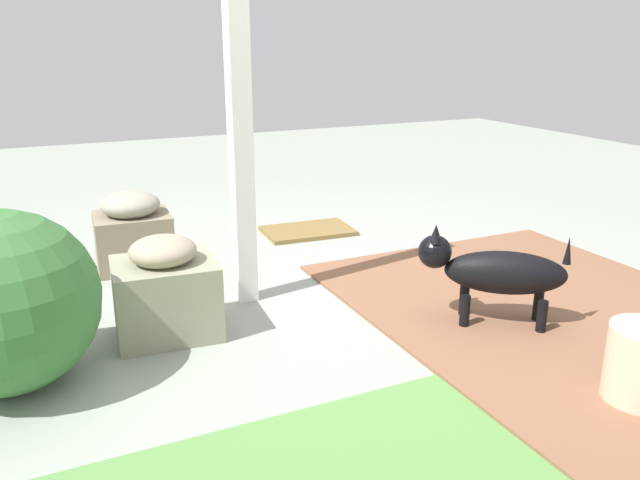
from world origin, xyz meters
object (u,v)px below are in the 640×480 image
(stone_planter_mid, at_px, (166,291))
(round_shrub, at_px, (5,302))
(doormat, at_px, (308,231))
(dog, at_px, (494,271))
(porch_pillar, at_px, (239,108))
(stone_planter_nearest, at_px, (133,232))

(stone_planter_mid, relative_size, round_shrub, 0.69)
(doormat, bearing_deg, dog, 95.57)
(round_shrub, bearing_deg, stone_planter_mid, -162.07)
(porch_pillar, xyz_separation_m, stone_planter_nearest, (0.45, -0.78, -0.79))
(stone_planter_nearest, height_order, dog, dog)
(dog, distance_m, doormat, 1.81)
(porch_pillar, distance_m, stone_planter_nearest, 1.19)
(stone_planter_nearest, distance_m, doormat, 1.27)
(doormat, bearing_deg, stone_planter_nearest, 8.65)
(round_shrub, bearing_deg, dog, 170.22)
(porch_pillar, distance_m, round_shrub, 1.38)
(porch_pillar, xyz_separation_m, doormat, (-0.80, -0.97, -0.99))
(porch_pillar, bearing_deg, round_shrub, 21.99)
(stone_planter_nearest, distance_m, stone_planter_mid, 1.02)
(round_shrub, xyz_separation_m, doormat, (-1.92, -1.42, -0.35))
(porch_pillar, distance_m, doormat, 1.60)
(stone_planter_mid, bearing_deg, round_shrub, 17.93)
(dog, bearing_deg, doormat, -84.43)
(round_shrub, bearing_deg, doormat, -143.55)
(round_shrub, xyz_separation_m, dog, (-2.10, 0.36, -0.08))
(porch_pillar, xyz_separation_m, round_shrub, (1.13, 0.46, -0.65))
(stone_planter_mid, bearing_deg, porch_pillar, -152.68)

